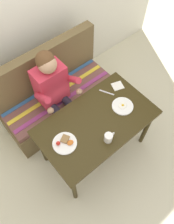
{
  "coord_description": "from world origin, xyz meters",
  "views": [
    {
      "loc": [
        -0.79,
        -0.8,
        2.71
      ],
      "look_at": [
        0.0,
        0.15,
        0.72
      ],
      "focal_mm": 36.47,
      "sensor_mm": 36.0,
      "label": 1
    }
  ],
  "objects": [
    {
      "name": "person",
      "position": [
        -0.09,
        0.59,
        0.74
      ],
      "size": [
        0.45,
        0.61,
        1.21
      ],
      "color": "#C92E43",
      "rests_on": "ground"
    },
    {
      "name": "fork",
      "position": [
        0.32,
        0.2,
        0.73
      ],
      "size": [
        0.09,
        0.16,
        0.0
      ],
      "primitive_type": "cube",
      "rotation": [
        0.0,
        0.0,
        0.48
      ],
      "color": "silver",
      "rests_on": "table"
    },
    {
      "name": "back_wall",
      "position": [
        0.0,
        1.27,
        1.3
      ],
      "size": [
        4.4,
        0.1,
        2.6
      ],
      "primitive_type": "cube",
      "color": "silver",
      "rests_on": "ground"
    },
    {
      "name": "couch",
      "position": [
        0.0,
        0.76,
        0.33
      ],
      "size": [
        1.44,
        0.56,
        1.0
      ],
      "color": "brown",
      "rests_on": "ground"
    },
    {
      "name": "napkin",
      "position": [
        0.47,
        0.19,
        0.73
      ],
      "size": [
        0.15,
        0.14,
        0.01
      ],
      "primitive_type": "cube",
      "rotation": [
        0.0,
        0.0,
        -0.33
      ],
      "color": "white",
      "rests_on": "table"
    },
    {
      "name": "plate_breakfast",
      "position": [
        -0.39,
        0.01,
        0.74
      ],
      "size": [
        0.23,
        0.23,
        0.05
      ],
      "color": "white",
      "rests_on": "table"
    },
    {
      "name": "table",
      "position": [
        0.0,
        0.0,
        0.65
      ],
      "size": [
        1.2,
        0.7,
        0.73
      ],
      "color": "#31270E",
      "rests_on": "ground"
    },
    {
      "name": "coffee_mug",
      "position": [
        -0.05,
        -0.22,
        0.78
      ],
      "size": [
        0.12,
        0.08,
        0.1
      ],
      "color": "white",
      "rests_on": "table"
    },
    {
      "name": "ground_plane",
      "position": [
        0.0,
        0.0,
        0.0
      ],
      "size": [
        8.0,
        8.0,
        0.0
      ],
      "primitive_type": "plane",
      "color": "beige"
    },
    {
      "name": "plate_eggs",
      "position": [
        0.32,
        -0.04,
        0.74
      ],
      "size": [
        0.22,
        0.22,
        0.04
      ],
      "color": "white",
      "rests_on": "table"
    }
  ]
}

